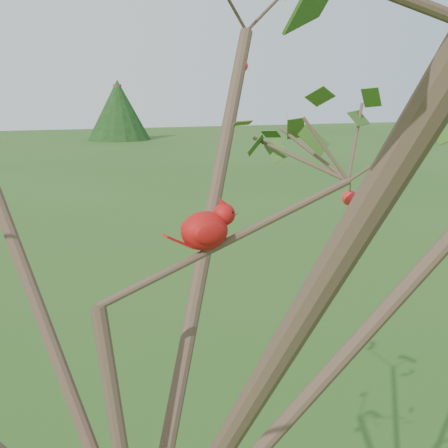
% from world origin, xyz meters
% --- Properties ---
extents(crabapple_tree, '(2.35, 2.05, 2.95)m').
position_xyz_m(crabapple_tree, '(0.03, -0.02, 2.12)').
color(crabapple_tree, '#473326').
rests_on(crabapple_tree, ground).
extents(cardinal, '(0.19, 0.10, 0.13)m').
position_xyz_m(cardinal, '(0.20, 0.08, 2.11)').
color(cardinal, '#AD130E').
rests_on(cardinal, ground).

